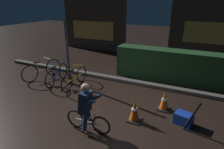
# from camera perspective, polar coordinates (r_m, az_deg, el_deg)

# --- Properties ---
(ground_plane) EXTENTS (40.00, 40.00, 0.00)m
(ground_plane) POSITION_cam_1_polar(r_m,az_deg,el_deg) (5.78, -4.40, -10.01)
(ground_plane) COLOR black
(sidewalk_curb) EXTENTS (12.00, 0.24, 0.12)m
(sidewalk_curb) POSITION_cam_1_polar(r_m,az_deg,el_deg) (7.53, 3.82, -1.75)
(sidewalk_curb) COLOR #56544F
(sidewalk_curb) RESTS_ON ground
(hedge_row) EXTENTS (4.80, 0.70, 1.23)m
(hedge_row) POSITION_cam_1_polar(r_m,az_deg,el_deg) (7.78, 18.87, 2.23)
(hedge_row) COLOR #214723
(hedge_row) RESTS_ON ground
(storefront_left) EXTENTS (4.07, 0.54, 3.51)m
(storefront_left) POSITION_cam_1_polar(r_m,az_deg,el_deg) (12.53, -5.19, 15.41)
(storefront_left) COLOR #42382D
(storefront_left) RESTS_ON ground
(storefront_right) EXTENTS (5.02, 0.54, 4.22)m
(storefront_right) POSITION_cam_1_polar(r_m,az_deg,el_deg) (11.53, 29.96, 14.06)
(storefront_right) COLOR #42382D
(storefront_right) RESTS_ON ground
(street_post) EXTENTS (0.10, 0.10, 2.36)m
(street_post) POSITION_cam_1_polar(r_m,az_deg,el_deg) (7.24, -13.03, 6.15)
(street_post) COLOR #2D2D33
(street_post) RESTS_ON ground
(parked_bike_leftmost) EXTENTS (0.54, 1.68, 0.80)m
(parked_bike_leftmost) POSITION_cam_1_polar(r_m,az_deg,el_deg) (8.24, -20.00, 1.26)
(parked_bike_leftmost) COLOR black
(parked_bike_leftmost) RESTS_ON ground
(parked_bike_left_mid) EXTENTS (0.46, 1.58, 0.74)m
(parked_bike_left_mid) POSITION_cam_1_polar(r_m,az_deg,el_deg) (7.64, -15.98, 0.00)
(parked_bike_left_mid) COLOR black
(parked_bike_left_mid) RESTS_ON ground
(parked_bike_center_left) EXTENTS (0.46, 1.63, 0.75)m
(parked_bike_center_left) POSITION_cam_1_polar(r_m,az_deg,el_deg) (7.15, -11.02, -0.96)
(parked_bike_center_left) COLOR black
(parked_bike_center_left) RESTS_ON ground
(traffic_cone_near) EXTENTS (0.36, 0.36, 0.59)m
(traffic_cone_near) POSITION_cam_1_polar(r_m,az_deg,el_deg) (5.14, 6.67, -10.69)
(traffic_cone_near) COLOR black
(traffic_cone_near) RESTS_ON ground
(traffic_cone_far) EXTENTS (0.36, 0.36, 0.56)m
(traffic_cone_far) POSITION_cam_1_polar(r_m,az_deg,el_deg) (5.80, 15.19, -7.59)
(traffic_cone_far) COLOR black
(traffic_cone_far) RESTS_ON ground
(blue_crate) EXTENTS (0.51, 0.42, 0.30)m
(blue_crate) POSITION_cam_1_polar(r_m,az_deg,el_deg) (5.38, 20.42, -12.14)
(blue_crate) COLOR #193DB7
(blue_crate) RESTS_ON ground
(cyclist) EXTENTS (1.19, 0.51, 1.25)m
(cyclist) POSITION_cam_1_polar(r_m,az_deg,el_deg) (4.64, -7.46, -9.57)
(cyclist) COLOR black
(cyclist) RESTS_ON ground
(closed_umbrella) EXTENTS (0.32, 0.10, 0.82)m
(closed_umbrella) POSITION_cam_1_polar(r_m,az_deg,el_deg) (5.03, 22.54, -11.44)
(closed_umbrella) COLOR black
(closed_umbrella) RESTS_ON ground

